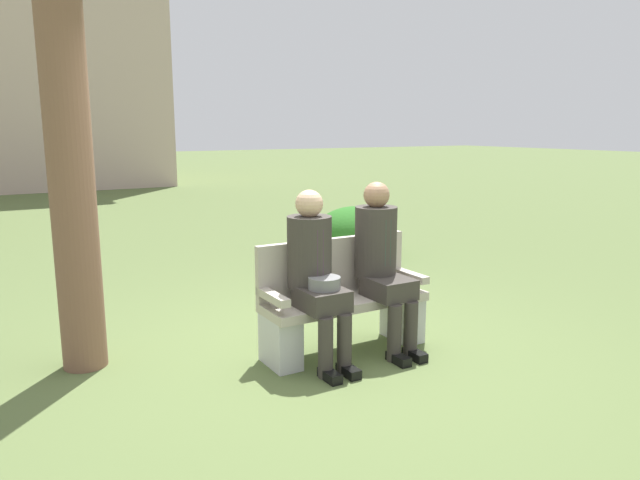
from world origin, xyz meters
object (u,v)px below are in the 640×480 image
(shrub_near_bench, at_px, (355,232))
(seated_man_right, at_px, (381,257))
(park_bench, at_px, (342,302))
(seated_man_left, at_px, (315,269))

(shrub_near_bench, bearing_deg, seated_man_right, -120.18)
(park_bench, relative_size, shrub_near_bench, 1.20)
(seated_man_right, bearing_deg, shrub_near_bench, 59.82)
(seated_man_left, xyz_separation_m, shrub_near_bench, (2.35, 2.99, -0.38))
(seated_man_left, bearing_deg, seated_man_right, 0.79)
(shrub_near_bench, bearing_deg, park_bench, -125.34)
(seated_man_left, bearing_deg, shrub_near_bench, 51.82)
(park_bench, distance_m, shrub_near_bench, 3.51)
(park_bench, distance_m, seated_man_left, 0.48)
(seated_man_left, height_order, shrub_near_bench, seated_man_left)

